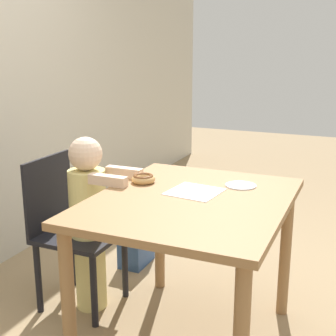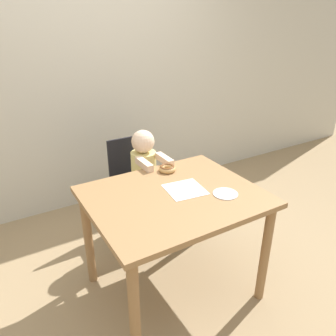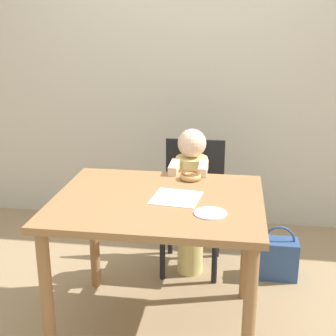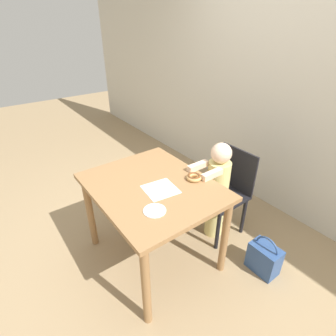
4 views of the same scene
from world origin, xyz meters
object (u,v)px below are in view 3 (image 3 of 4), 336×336
at_px(chair, 193,203).
at_px(donut, 191,176).
at_px(child_figure, 191,199).
at_px(handbag, 278,257).

distance_m(chair, donut, 0.56).
distance_m(child_figure, donut, 0.42).
height_order(chair, donut, chair).
bearing_deg(handbag, donut, -148.61).
relative_size(child_figure, handbag, 2.71).
height_order(chair, handbag, chair).
height_order(chair, child_figure, child_figure).
xyz_separation_m(donut, handbag, (0.55, 0.34, -0.65)).
distance_m(chair, handbag, 0.66).
bearing_deg(donut, child_figure, 94.48).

